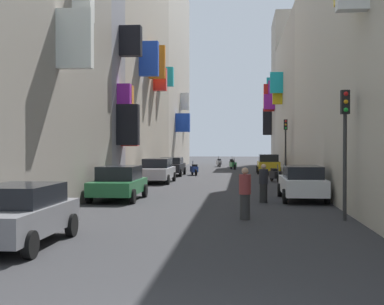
{
  "coord_description": "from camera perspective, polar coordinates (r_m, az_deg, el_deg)",
  "views": [
    {
      "loc": [
        1.36,
        -5.31,
        2.39
      ],
      "look_at": [
        -1.73,
        28.08,
        1.88
      ],
      "focal_mm": 49.78,
      "sensor_mm": 36.0,
      "label": 1
    }
  ],
  "objects": [
    {
      "name": "pedestrian_near_left",
      "position": [
        22.04,
        7.67,
        -3.31
      ],
      "size": [
        0.39,
        0.39,
        1.59
      ],
      "color": "black",
      "rests_on": "ground"
    },
    {
      "name": "building_right_mid_b",
      "position": [
        61.97,
        11.45,
        6.4
      ],
      "size": [
        7.17,
        7.97,
        16.79
      ],
      "color": "#9E9384",
      "rests_on": "ground"
    },
    {
      "name": "building_left_mid_c",
      "position": [
        57.16,
        -4.23,
        8.45
      ],
      "size": [
        7.38,
        18.85,
        19.88
      ],
      "color": "#B2A899",
      "rests_on": "ground"
    },
    {
      "name": "parked_car_green",
      "position": [
        23.07,
        -7.85,
        -3.19
      ],
      "size": [
        1.98,
        4.03,
        1.46
      ],
      "color": "#236638",
      "rests_on": "ground"
    },
    {
      "name": "scooter_green",
      "position": [
        51.23,
        4.4,
        -1.29
      ],
      "size": [
        0.71,
        1.8,
        1.13
      ],
      "color": "#287F3D",
      "rests_on": "ground"
    },
    {
      "name": "parked_car_white",
      "position": [
        23.23,
        11.72,
        -3.13
      ],
      "size": [
        1.86,
        4.48,
        1.48
      ],
      "color": "white",
      "rests_on": "ground"
    },
    {
      "name": "parked_car_silver",
      "position": [
        33.23,
        -3.75,
        -1.89
      ],
      "size": [
        1.94,
        4.48,
        1.51
      ],
      "color": "#B7B7BC",
      "rests_on": "ground"
    },
    {
      "name": "parked_car_yellow",
      "position": [
        44.13,
        8.18,
        -1.18
      ],
      "size": [
        1.88,
        4.31,
        1.57
      ],
      "color": "gold",
      "rests_on": "ground"
    },
    {
      "name": "scooter_orange",
      "position": [
        48.4,
        7.88,
        -1.42
      ],
      "size": [
        0.45,
        1.79,
        1.13
      ],
      "color": "orange",
      "rests_on": "ground"
    },
    {
      "name": "building_left_mid_b",
      "position": [
        39.49,
        -8.69,
        11.6
      ],
      "size": [
        7.19,
        17.61,
        19.5
      ],
      "color": "#9E9384",
      "rests_on": "ground"
    },
    {
      "name": "parked_car_grey",
      "position": [
        13.27,
        -18.13,
        -6.25
      ],
      "size": [
        1.92,
        4.1,
        1.43
      ],
      "color": "slate",
      "rests_on": "ground"
    },
    {
      "name": "traffic_light_near_corner",
      "position": [
        17.34,
        16.08,
        2.18
      ],
      "size": [
        0.26,
        0.34,
        4.09
      ],
      "color": "#2D2D2D",
      "rests_on": "ground"
    },
    {
      "name": "traffic_light_far_corner",
      "position": [
        39.08,
        9.99,
        1.55
      ],
      "size": [
        0.26,
        0.34,
        4.2
      ],
      "color": "#2D2D2D",
      "rests_on": "ground"
    },
    {
      "name": "pedestrian_crossing",
      "position": [
        17.05,
        5.7,
        -4.4
      ],
      "size": [
        0.4,
        0.4,
        1.66
      ],
      "color": "#2D2D2D",
      "rests_on": "ground"
    },
    {
      "name": "parked_car_black",
      "position": [
        40.88,
        -2.19,
        -1.44
      ],
      "size": [
        1.89,
        4.27,
        1.4
      ],
      "color": "black",
      "rests_on": "ground"
    },
    {
      "name": "scooter_blue",
      "position": [
        41.22,
        0.23,
        -1.81
      ],
      "size": [
        0.74,
        1.74,
        1.13
      ],
      "color": "#2D4CAD",
      "rests_on": "ground"
    },
    {
      "name": "scooter_silver",
      "position": [
        56.94,
        2.91,
        -1.07
      ],
      "size": [
        0.64,
        1.95,
        1.13
      ],
      "color": "#ADADB2",
      "rests_on": "ground"
    },
    {
      "name": "building_right_mid_a",
      "position": [
        47.74,
        13.31,
        5.3
      ],
      "size": [
        7.12,
        20.41,
        12.2
      ],
      "color": "#B2A899",
      "rests_on": "ground"
    },
    {
      "name": "scooter_black",
      "position": [
        34.27,
        8.9,
        -2.36
      ],
      "size": [
        0.71,
        1.89,
        1.13
      ],
      "color": "black",
      "rests_on": "ground"
    },
    {
      "name": "ground_plane",
      "position": [
        35.42,
        3.08,
        -3.0
      ],
      "size": [
        140.0,
        140.0,
        0.0
      ],
      "primitive_type": "plane",
      "color": "#2D2D30"
    },
    {
      "name": "scooter_white",
      "position": [
        55.98,
        4.28,
        -1.1
      ],
      "size": [
        0.5,
        1.96,
        1.13
      ],
      "color": "silver",
      "rests_on": "ground"
    }
  ]
}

